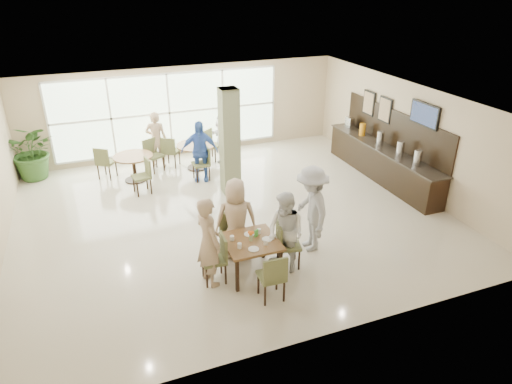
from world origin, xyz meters
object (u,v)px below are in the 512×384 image
object	(u,v)px
potted_plant	(33,151)
adult_b	(223,140)
adult_a	(200,151)
round_table_left	(133,161)
adult_standing	(156,139)
buffet_counter	(382,160)
teen_far	(236,219)
round_table_right	(196,150)
teen_standing	(311,209)
main_table	(251,244)
teen_right	(286,233)
teen_left	(209,242)

from	to	relation	value
potted_plant	adult_b	xyz separation A→B (m)	(5.28, -1.01, -0.03)
adult_a	round_table_left	bearing A→B (deg)	175.36
adult_standing	buffet_counter	bearing A→B (deg)	168.94
buffet_counter	adult_a	bearing A→B (deg)	160.32
potted_plant	teen_far	world-z (taller)	teen_far
round_table_right	adult_standing	bearing A→B (deg)	151.12
teen_far	teen_standing	size ratio (longest dim) A/B	0.92
main_table	teen_right	size ratio (longest dim) A/B	0.62
buffet_counter	teen_standing	world-z (taller)	buffet_counter
round_table_left	adult_a	xyz separation A→B (m)	(1.75, -0.64, 0.29)
round_table_left	teen_far	xyz separation A→B (m)	(1.45, -4.65, 0.29)
teen_left	teen_far	size ratio (longest dim) A/B	1.03
adult_b	teen_standing	bearing A→B (deg)	10.55
potted_plant	teen_far	xyz separation A→B (m)	(4.04, -5.83, 0.04)
round_table_left	teen_right	xyz separation A→B (m)	(2.19, -5.43, 0.25)
round_table_left	teen_far	size ratio (longest dim) A/B	0.63
potted_plant	teen_far	size ratio (longest dim) A/B	0.95
teen_far	adult_b	xyz separation A→B (m)	(1.24, 4.82, -0.07)
buffet_counter	teen_far	xyz separation A→B (m)	(-5.15, -2.27, 0.31)
teen_standing	adult_standing	xyz separation A→B (m)	(-2.18, 5.76, -0.09)
round_table_right	potted_plant	xyz separation A→B (m)	(-4.46, 0.93, 0.23)
teen_standing	main_table	bearing A→B (deg)	-67.80
buffet_counter	potted_plant	distance (m)	9.86
potted_plant	adult_a	xyz separation A→B (m)	(4.34, -1.82, 0.05)
adult_b	adult_standing	size ratio (longest dim) A/B	0.93
potted_plant	teen_standing	world-z (taller)	teen_standing
teen_far	adult_a	bearing A→B (deg)	-81.14
potted_plant	adult_standing	size ratio (longest dim) A/B	0.97
potted_plant	adult_a	size ratio (longest dim) A/B	0.95
round_table_right	adult_standing	size ratio (longest dim) A/B	0.69
teen_far	adult_a	xyz separation A→B (m)	(0.30, 4.01, 0.00)
buffet_counter	adult_standing	world-z (taller)	buffet_counter
round_table_right	buffet_counter	bearing A→B (deg)	-29.01
teen_far	potted_plant	bearing A→B (deg)	-42.15
buffet_counter	potted_plant	size ratio (longest dim) A/B	2.86
adult_b	adult_standing	world-z (taller)	adult_standing
buffet_counter	teen_right	size ratio (longest dim) A/B	2.85
adult_standing	potted_plant	bearing A→B (deg)	12.02
main_table	round_table_right	world-z (taller)	same
teen_left	adult_standing	bearing A→B (deg)	-15.60
teen_far	teen_left	bearing A→B (deg)	54.19
round_table_left	adult_a	world-z (taller)	adult_a
round_table_right	teen_left	distance (m)	5.69
adult_a	adult_standing	distance (m)	1.74
round_table_right	adult_a	world-z (taller)	adult_a
round_table_right	teen_standing	size ratio (longest dim) A/B	0.62
round_table_right	adult_b	world-z (taller)	adult_b
round_table_right	adult_standing	world-z (taller)	adult_standing
round_table_right	teen_left	size ratio (longest dim) A/B	0.66
buffet_counter	teen_far	world-z (taller)	buffet_counter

